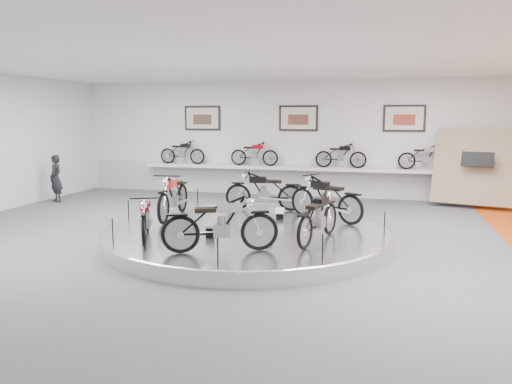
% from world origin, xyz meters
% --- Properties ---
extents(floor, '(16.00, 16.00, 0.00)m').
position_xyz_m(floor, '(0.00, 0.00, 0.00)').
color(floor, '#505053').
rests_on(floor, ground).
extents(ceiling, '(16.00, 16.00, 0.00)m').
position_xyz_m(ceiling, '(0.00, 0.00, 4.00)').
color(ceiling, white).
rests_on(ceiling, wall_back).
extents(wall_back, '(16.00, 0.00, 16.00)m').
position_xyz_m(wall_back, '(0.00, 7.00, 2.00)').
color(wall_back, silver).
rests_on(wall_back, floor).
extents(wall_front, '(16.00, 0.00, 16.00)m').
position_xyz_m(wall_front, '(0.00, -7.00, 2.00)').
color(wall_front, silver).
rests_on(wall_front, floor).
extents(dado_band, '(15.68, 0.04, 1.10)m').
position_xyz_m(dado_band, '(0.00, 6.98, 0.55)').
color(dado_band, '#BCBCBA').
rests_on(dado_band, floor).
extents(display_platform, '(6.40, 6.40, 0.30)m').
position_xyz_m(display_platform, '(0.00, 0.30, 0.15)').
color(display_platform, silver).
rests_on(display_platform, floor).
extents(platform_rim, '(6.40, 6.40, 0.10)m').
position_xyz_m(platform_rim, '(0.00, 0.30, 0.27)').
color(platform_rim, '#B2B2BA').
rests_on(platform_rim, display_platform).
extents(shelf, '(11.00, 0.55, 0.10)m').
position_xyz_m(shelf, '(0.00, 6.70, 1.00)').
color(shelf, silver).
rests_on(shelf, wall_back).
extents(poster_left, '(1.35, 0.06, 0.88)m').
position_xyz_m(poster_left, '(-3.50, 6.96, 2.70)').
color(poster_left, beige).
rests_on(poster_left, wall_back).
extents(poster_center, '(1.35, 0.06, 0.88)m').
position_xyz_m(poster_center, '(0.00, 6.96, 2.70)').
color(poster_center, beige).
rests_on(poster_center, wall_back).
extents(poster_right, '(1.35, 0.06, 0.88)m').
position_xyz_m(poster_right, '(3.50, 6.96, 2.70)').
color(poster_right, beige).
rests_on(poster_right, wall_back).
extents(display_panel, '(2.56, 1.52, 2.30)m').
position_xyz_m(display_panel, '(5.60, 6.10, 1.25)').
color(display_panel, '#947560').
rests_on(display_panel, floor).
extents(shelf_bike_a, '(1.22, 0.43, 0.73)m').
position_xyz_m(shelf_bike_a, '(-4.20, 6.70, 1.42)').
color(shelf_bike_a, black).
rests_on(shelf_bike_a, shelf).
extents(shelf_bike_b, '(1.22, 0.43, 0.73)m').
position_xyz_m(shelf_bike_b, '(-1.50, 6.70, 1.42)').
color(shelf_bike_b, '#970110').
rests_on(shelf_bike_b, shelf).
extents(shelf_bike_c, '(1.22, 0.43, 0.73)m').
position_xyz_m(shelf_bike_c, '(1.50, 6.70, 1.42)').
color(shelf_bike_c, black).
rests_on(shelf_bike_c, shelf).
extents(shelf_bike_d, '(1.22, 0.43, 0.73)m').
position_xyz_m(shelf_bike_d, '(4.20, 6.70, 1.42)').
color(shelf_bike_d, '#AEADB2').
rests_on(shelf_bike_d, shelf).
extents(bike_a, '(1.90, 1.53, 1.08)m').
position_xyz_m(bike_a, '(1.58, 1.58, 0.84)').
color(bike_a, black).
rests_on(bike_a, display_platform).
extents(bike_b, '(1.82, 0.76, 1.05)m').
position_xyz_m(bike_b, '(-0.14, 2.47, 0.82)').
color(bike_b, black).
rests_on(bike_b, display_platform).
extents(bike_c, '(0.86, 1.95, 1.11)m').
position_xyz_m(bike_c, '(-2.06, 0.95, 0.86)').
color(bike_c, red).
rests_on(bike_c, display_platform).
extents(bike_d, '(1.14, 1.66, 0.92)m').
position_xyz_m(bike_d, '(-1.73, -1.19, 0.76)').
color(bike_d, '#970110').
rests_on(bike_d, display_platform).
extents(bike_e, '(1.93, 1.29, 1.07)m').
position_xyz_m(bike_e, '(0.03, -1.73, 0.84)').
color(bike_e, '#AEADB2').
rests_on(bike_e, display_platform).
extents(bike_f, '(1.00, 1.81, 1.01)m').
position_xyz_m(bike_f, '(1.67, -0.52, 0.80)').
color(bike_f, black).
rests_on(bike_f, display_platform).
extents(visitor, '(0.67, 0.59, 1.54)m').
position_xyz_m(visitor, '(-7.40, 3.76, 0.77)').
color(visitor, black).
rests_on(visitor, floor).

